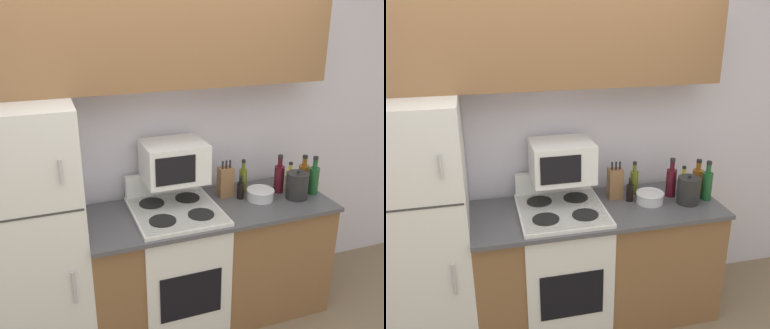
{
  "view_description": "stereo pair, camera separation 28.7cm",
  "coord_description": "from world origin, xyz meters",
  "views": [
    {
      "loc": [
        -0.74,
        -2.25,
        2.29
      ],
      "look_at": [
        0.17,
        0.29,
        1.27
      ],
      "focal_mm": 40.0,
      "sensor_mm": 36.0,
      "label": 1
    },
    {
      "loc": [
        -0.47,
        -2.33,
        2.29
      ],
      "look_at": [
        0.17,
        0.29,
        1.27
      ],
      "focal_mm": 40.0,
      "sensor_mm": 36.0,
      "label": 2
    }
  ],
  "objects": [
    {
      "name": "kettle",
      "position": [
        0.98,
        0.23,
        1.02
      ],
      "size": [
        0.16,
        0.16,
        0.22
      ],
      "color": "black",
      "rests_on": "lower_cabinets"
    },
    {
      "name": "wall_back",
      "position": [
        0.0,
        0.69,
        1.27
      ],
      "size": [
        8.0,
        0.05,
        2.55
      ],
      "color": "silver",
      "rests_on": "ground_plane"
    },
    {
      "name": "knife_block",
      "position": [
        0.49,
        0.44,
        1.04
      ],
      "size": [
        0.11,
        0.09,
        0.29
      ],
      "color": "brown",
      "rests_on": "lower_cabinets"
    },
    {
      "name": "bottle_olive_oil",
      "position": [
        0.65,
        0.47,
        1.03
      ],
      "size": [
        0.06,
        0.06,
        0.26
      ],
      "color": "#5B6619",
      "rests_on": "lower_cabinets"
    },
    {
      "name": "stove",
      "position": [
        0.05,
        0.31,
        0.49
      ],
      "size": [
        0.6,
        0.66,
        1.11
      ],
      "color": "white",
      "rests_on": "ground_plane"
    },
    {
      "name": "bottle_whiskey",
      "position": [
        1.11,
        0.35,
        1.03
      ],
      "size": [
        0.08,
        0.08,
        0.28
      ],
      "color": "brown",
      "rests_on": "lower_cabinets"
    },
    {
      "name": "lower_cabinets",
      "position": [
        0.32,
        0.32,
        0.46
      ],
      "size": [
        1.78,
        0.68,
        0.92
      ],
      "color": "brown",
      "rests_on": "ground_plane"
    },
    {
      "name": "refrigerator",
      "position": [
        -0.89,
        0.33,
        0.88
      ],
      "size": [
        0.64,
        0.68,
        1.77
      ],
      "color": "white",
      "rests_on": "ground_plane"
    },
    {
      "name": "bottle_wine_red",
      "position": [
        0.91,
        0.37,
        1.04
      ],
      "size": [
        0.08,
        0.08,
        0.3
      ],
      "color": "#470F19",
      "rests_on": "lower_cabinets"
    },
    {
      "name": "bottle_wine_green",
      "position": [
        1.14,
        0.25,
        1.04
      ],
      "size": [
        0.08,
        0.08,
        0.3
      ],
      "color": "#194C23",
      "rests_on": "lower_cabinets"
    },
    {
      "name": "upper_cabinets",
      "position": [
        0.0,
        0.51,
        2.06
      ],
      "size": [
        2.42,
        0.31,
        0.58
      ],
      "color": "brown",
      "rests_on": "refrigerator"
    },
    {
      "name": "microwave",
      "position": [
        0.09,
        0.44,
        1.25
      ],
      "size": [
        0.43,
        0.36,
        0.28
      ],
      "color": "white",
      "rests_on": "stove"
    },
    {
      "name": "bowl",
      "position": [
        0.71,
        0.3,
        0.97
      ],
      "size": [
        0.21,
        0.21,
        0.08
      ],
      "color": "silver",
      "rests_on": "lower_cabinets"
    },
    {
      "name": "bottle_soy_sauce",
      "position": [
        0.58,
        0.36,
        0.99
      ],
      "size": [
        0.05,
        0.05,
        0.18
      ],
      "color": "black",
      "rests_on": "lower_cabinets"
    },
    {
      "name": "bottle_cooking_spray",
      "position": [
        1.02,
        0.4,
        1.01
      ],
      "size": [
        0.06,
        0.06,
        0.22
      ],
      "color": "gold",
      "rests_on": "lower_cabinets"
    }
  ]
}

